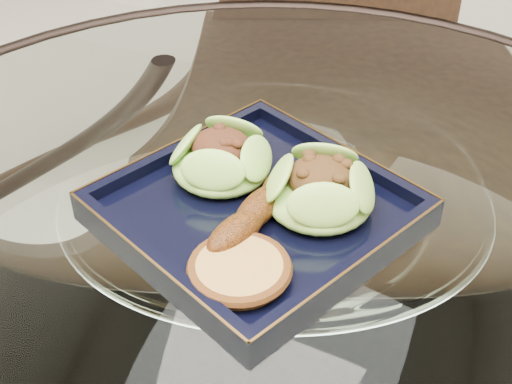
% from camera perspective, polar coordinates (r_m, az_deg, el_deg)
% --- Properties ---
extents(dining_table, '(1.13, 1.13, 0.77)m').
position_cam_1_polar(dining_table, '(0.86, 1.27, -10.83)').
color(dining_table, white).
rests_on(dining_table, ground).
extents(dining_chair, '(0.57, 0.57, 1.01)m').
position_cam_1_polar(dining_chair, '(1.27, 6.52, 5.38)').
color(dining_chair, '#321F10').
rests_on(dining_chair, ground).
extents(navy_plate, '(0.36, 0.36, 0.02)m').
position_cam_1_polar(navy_plate, '(0.74, 0.00, -1.83)').
color(navy_plate, black).
rests_on(navy_plate, dining_table).
extents(lettuce_wrap_left, '(0.13, 0.13, 0.04)m').
position_cam_1_polar(lettuce_wrap_left, '(0.76, -2.82, 2.50)').
color(lettuce_wrap_left, '#68B033').
rests_on(lettuce_wrap_left, navy_plate).
extents(lettuce_wrap_right, '(0.12, 0.12, 0.04)m').
position_cam_1_polar(lettuce_wrap_right, '(0.72, 5.09, -0.06)').
color(lettuce_wrap_right, '#75AB31').
rests_on(lettuce_wrap_right, navy_plate).
extents(roasted_plantain, '(0.06, 0.16, 0.03)m').
position_cam_1_polar(roasted_plantain, '(0.71, 0.23, -1.27)').
color(roasted_plantain, '#602C0A').
rests_on(roasted_plantain, navy_plate).
extents(crumb_patty, '(0.11, 0.11, 0.02)m').
position_cam_1_polar(crumb_patty, '(0.65, -1.33, -6.29)').
color(crumb_patty, '#CA8B43').
rests_on(crumb_patty, navy_plate).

